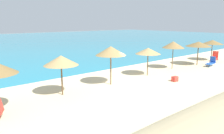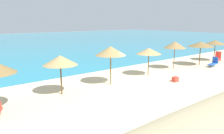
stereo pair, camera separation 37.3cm
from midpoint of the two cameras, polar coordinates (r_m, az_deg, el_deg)
ground_plane at (r=16.99m, az=6.49°, el=-4.44°), size 160.00×160.00×0.00m
sea_water at (r=55.26m, az=-26.81°, el=5.59°), size 160.00×74.05×0.01m
beach_umbrella_2 at (r=14.41m, az=-12.46°, el=1.70°), size 2.21×2.21×2.59m
beach_umbrella_3 at (r=16.34m, az=0.29°, el=4.18°), size 2.26×2.26×2.91m
beach_umbrella_4 at (r=19.45m, az=10.01°, el=4.06°), size 2.18×2.18×2.45m
beach_umbrella_5 at (r=22.80m, az=16.34°, el=5.50°), size 2.19×2.19×2.75m
beach_umbrella_6 at (r=25.58m, az=22.28°, el=5.44°), size 2.70×2.70×2.56m
beach_umbrella_7 at (r=29.36m, az=25.41°, el=5.76°), size 2.46×2.46×2.48m
lounge_chair_1 at (r=28.99m, az=25.98°, el=2.14°), size 1.44×1.15×1.20m
lounge_chair_2 at (r=25.77m, az=25.03°, el=0.97°), size 1.63×0.78×0.99m
cooler_box at (r=18.28m, az=16.55°, el=-3.04°), size 0.48×0.38×0.40m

